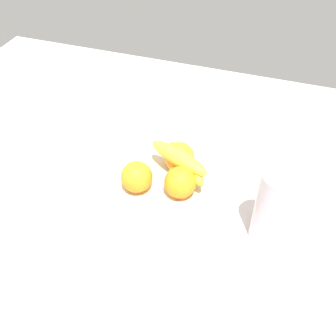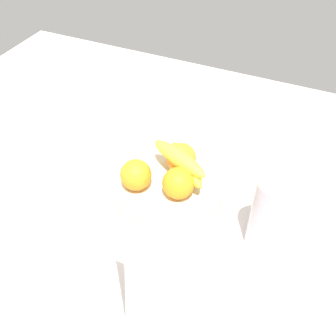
% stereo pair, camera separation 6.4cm
% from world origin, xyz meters
% --- Properties ---
extents(ground_plane, '(1.80, 1.40, 0.03)m').
position_xyz_m(ground_plane, '(0.00, 0.00, -0.01)').
color(ground_plane, silver).
extents(fruit_bowl, '(0.28, 0.28, 0.06)m').
position_xyz_m(fruit_bowl, '(-0.02, -0.02, 0.03)').
color(fruit_bowl, beige).
rests_on(fruit_bowl, ground_plane).
extents(orange_front_left, '(0.08, 0.08, 0.08)m').
position_xyz_m(orange_front_left, '(0.04, 0.03, 0.10)').
color(orange_front_left, orange).
rests_on(orange_front_left, fruit_bowl).
extents(orange_front_right, '(0.08, 0.08, 0.08)m').
position_xyz_m(orange_front_right, '(-0.06, 0.02, 0.10)').
color(orange_front_right, orange).
rests_on(orange_front_right, fruit_bowl).
extents(orange_center, '(0.08, 0.08, 0.08)m').
position_xyz_m(orange_center, '(-0.04, -0.07, 0.10)').
color(orange_center, orange).
rests_on(orange_center, fruit_bowl).
extents(banana_bunch, '(0.17, 0.17, 0.08)m').
position_xyz_m(banana_bunch, '(-0.05, -0.04, 0.11)').
color(banana_bunch, yellow).
rests_on(banana_bunch, fruit_bowl).
extents(cutting_board, '(0.28, 0.04, 0.36)m').
position_xyz_m(cutting_board, '(0.06, 0.32, 0.18)').
color(cutting_board, white).
rests_on(cutting_board, ground_plane).
extents(thermos_tumbler, '(0.08, 0.08, 0.20)m').
position_xyz_m(thermos_tumbler, '(-0.28, 0.02, 0.10)').
color(thermos_tumbler, '#BAB2C1').
rests_on(thermos_tumbler, ground_plane).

